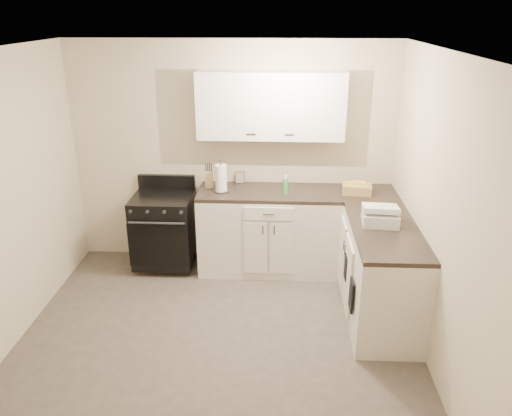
{
  "coord_description": "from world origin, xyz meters",
  "views": [
    {
      "loc": [
        0.53,
        -3.59,
        2.8
      ],
      "look_at": [
        0.31,
        0.85,
        1.0
      ],
      "focal_mm": 35.0,
      "sensor_mm": 36.0,
      "label": 1
    }
  ],
  "objects_px": {
    "stove": "(164,230)",
    "countertop_grill": "(380,218)",
    "paper_towel": "(221,178)",
    "knife_block": "(209,179)",
    "wicker_basket": "(357,189)"
  },
  "relations": [
    {
      "from": "wicker_basket",
      "to": "paper_towel",
      "type": "bearing_deg",
      "value": -179.76
    },
    {
      "from": "knife_block",
      "to": "countertop_grill",
      "type": "height_order",
      "value": "knife_block"
    },
    {
      "from": "paper_towel",
      "to": "knife_block",
      "type": "bearing_deg",
      "value": 140.17
    },
    {
      "from": "stove",
      "to": "countertop_grill",
      "type": "xyz_separation_m",
      "value": [
        2.23,
        -0.8,
        0.54
      ]
    },
    {
      "from": "knife_block",
      "to": "wicker_basket",
      "type": "distance_m",
      "value": 1.61
    },
    {
      "from": "wicker_basket",
      "to": "countertop_grill",
      "type": "height_order",
      "value": "countertop_grill"
    },
    {
      "from": "stove",
      "to": "countertop_grill",
      "type": "height_order",
      "value": "countertop_grill"
    },
    {
      "from": "paper_towel",
      "to": "wicker_basket",
      "type": "xyz_separation_m",
      "value": [
        1.46,
        0.01,
        -0.1
      ]
    },
    {
      "from": "knife_block",
      "to": "wicker_basket",
      "type": "bearing_deg",
      "value": -7.95
    },
    {
      "from": "stove",
      "to": "paper_towel",
      "type": "relative_size",
      "value": 2.66
    },
    {
      "from": "stove",
      "to": "countertop_grill",
      "type": "distance_m",
      "value": 2.43
    },
    {
      "from": "knife_block",
      "to": "wicker_basket",
      "type": "relative_size",
      "value": 0.62
    },
    {
      "from": "stove",
      "to": "paper_towel",
      "type": "xyz_separation_m",
      "value": [
        0.67,
        -0.01,
        0.63
      ]
    },
    {
      "from": "knife_block",
      "to": "paper_towel",
      "type": "relative_size",
      "value": 0.63
    },
    {
      "from": "knife_block",
      "to": "countertop_grill",
      "type": "xyz_separation_m",
      "value": [
        1.71,
        -0.91,
        -0.04
      ]
    }
  ]
}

